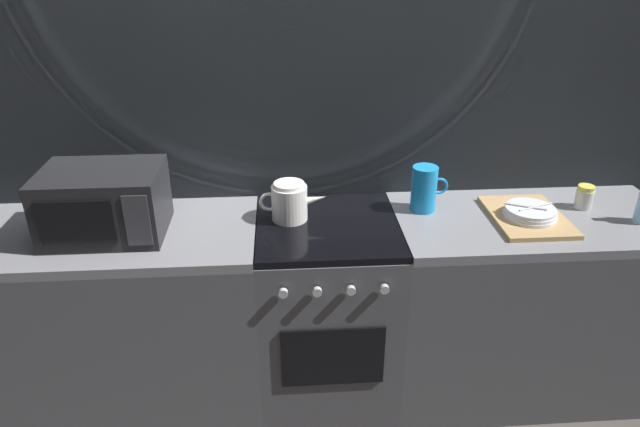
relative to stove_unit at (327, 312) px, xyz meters
name	(u,v)px	position (x,y,z in m)	size (l,w,h in m)	color
ground_plane	(326,387)	(0.00, 0.00, -0.45)	(8.00, 8.00, 0.00)	#47423D
back_wall	(322,131)	(0.00, 0.32, 0.75)	(3.60, 0.05, 2.40)	gray
counter_left	(124,321)	(-0.90, 0.00, 0.00)	(1.20, 0.60, 0.90)	#515459
stove_unit	(327,312)	(0.00, 0.00, 0.00)	(0.60, 0.63, 0.90)	#4C4C51
counter_right	(520,304)	(0.90, 0.00, 0.00)	(1.20, 0.60, 0.90)	#515459
microwave	(104,203)	(-0.89, -0.01, 0.59)	(0.46, 0.35, 0.27)	black
kettle	(290,202)	(-0.15, 0.06, 0.53)	(0.28, 0.15, 0.17)	white
pitcher	(424,189)	(0.43, 0.11, 0.55)	(0.16, 0.11, 0.20)	#198CD8
dish_pile	(528,215)	(0.85, -0.02, 0.47)	(0.30, 0.40, 0.07)	tan
spice_jar	(584,197)	(1.14, 0.08, 0.50)	(0.08, 0.08, 0.10)	silver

